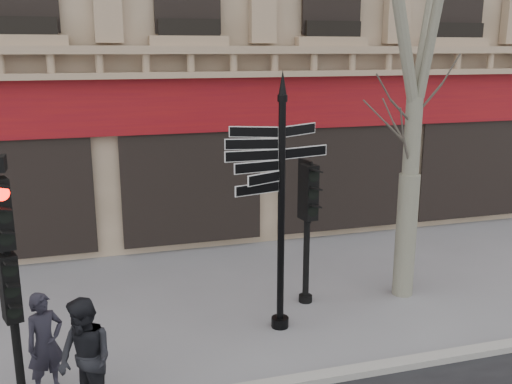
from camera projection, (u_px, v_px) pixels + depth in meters
ground at (245, 344)px, 9.67m from camera, size 80.00×80.00×0.00m
fingerpost at (282, 160)px, 9.54m from camera, size 2.01×2.01×4.54m
traffic_signal_main at (7, 260)px, 7.20m from camera, size 0.47×0.40×3.61m
traffic_signal_secondary at (307, 207)px, 10.84m from camera, size 0.51×0.40×2.78m
pedestrian_a at (45, 344)px, 8.14m from camera, size 0.67×0.61×1.54m
pedestrian_b at (85, 360)px, 7.57m from camera, size 1.01×1.05×1.70m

